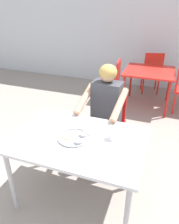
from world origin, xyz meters
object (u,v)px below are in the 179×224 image
Objects in this scene: chair_foreground at (109,119)px; table_foreground at (79,145)px; table_background_red at (149,75)px; chair_red_far at (152,70)px; thali_tray at (75,137)px; chair_red_left at (113,78)px; drinking_cup at (113,134)px; diner_foreground at (104,109)px.

table_foreground is at bearing -93.53° from chair_foreground.
chair_red_far is (0.00, 0.66, -0.11)m from table_background_red.
thali_tray is 2.48m from chair_red_left.
drinking_cup reaches higher than thali_tray.
diner_foreground is (-0.25, 0.57, -0.07)m from drinking_cup.
diner_foreground is (0.04, 0.67, 0.06)m from table_foreground.
chair_red_far is at bearing 81.80° from chair_foreground.
chair_red_far is (0.68, 0.68, 0.02)m from chair_red_left.
chair_red_left is (-0.59, 2.34, -0.30)m from drinking_cup.
table_foreground is 1.48× the size of chair_foreground.
drinking_cup is (0.29, 0.10, 0.13)m from table_foreground.
chair_foreground is at bearing 86.78° from diner_foreground.
diner_foreground is at bearing 113.30° from drinking_cup.
table_background_red is (0.41, 2.47, -0.13)m from thali_tray.
chair_foreground reaches higher than table_background_red.
thali_tray is 2.51m from table_background_red.
thali_tray is 0.34m from drinking_cup.
thali_tray is 0.33× the size of chair_red_far.
chair_red_left is (-0.34, 1.77, -0.24)m from diner_foreground.
chair_foreground is 1.62m from table_background_red.
table_foreground is 1.44× the size of chair_red_left.
thali_tray reaches higher than table_foreground.
chair_red_far reaches higher than chair_foreground.
drinking_cup is at bearing -73.30° from chair_foreground.
chair_foreground is at bearing -77.19° from chair_red_left.
chair_foreground reaches higher than table_foreground.
chair_red_far is (0.09, 3.03, -0.28)m from drinking_cup.
chair_red_far is at bearing 89.89° from table_background_red.
chair_red_left is (-0.68, -0.02, -0.13)m from table_background_red.
table_foreground is at bearing 22.59° from thali_tray.
chair_red_left is at bearing 104.12° from drinking_cup.
chair_red_left is at bearing 97.01° from table_foreground.
table_foreground is 1.33× the size of chair_red_far.
thali_tray is at bearing -161.05° from drinking_cup.
drinking_cup reaches higher than chair_red_left.
thali_tray is at bearing -83.78° from chair_red_left.
chair_foreground is (0.05, 0.88, -0.20)m from table_foreground.
table_background_red is 0.97× the size of chair_red_far.
table_background_red is at bearing 81.31° from table_foreground.
chair_foreground is 0.33m from diner_foreground.
chair_red_left reaches higher than table_foreground.
drinking_cup is 0.63m from diner_foreground.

